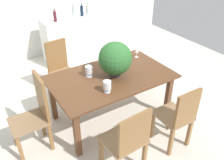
% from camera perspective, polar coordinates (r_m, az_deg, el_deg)
% --- Properties ---
extents(ground_plane, '(7.04, 7.04, 0.00)m').
position_cam_1_polar(ground_plane, '(4.10, -1.92, -6.70)').
color(ground_plane, silver).
extents(dining_table, '(1.78, 1.09, 0.75)m').
position_cam_1_polar(dining_table, '(3.57, -0.25, -0.35)').
color(dining_table, brown).
rests_on(dining_table, ground).
extents(chair_near_left, '(0.49, 0.45, 0.96)m').
position_cam_1_polar(chair_near_left, '(2.81, 3.91, -13.93)').
color(chair_near_left, brown).
rests_on(chair_near_left, ground).
extents(chair_far_left, '(0.44, 0.46, 1.02)m').
position_cam_1_polar(chair_far_left, '(4.26, -12.20, 3.04)').
color(chair_far_left, brown).
rests_on(chair_far_left, ground).
extents(chair_near_right, '(0.42, 0.46, 0.96)m').
position_cam_1_polar(chair_near_right, '(3.24, 15.52, -8.21)').
color(chair_near_right, brown).
rests_on(chair_near_right, ground).
extents(chair_head_end, '(0.47, 0.41, 1.08)m').
position_cam_1_polar(chair_head_end, '(3.27, -17.63, -7.18)').
color(chair_head_end, brown).
rests_on(chair_head_end, ground).
extents(flower_centerpiece, '(0.48, 0.48, 0.52)m').
position_cam_1_polar(flower_centerpiece, '(3.39, 0.77, 5.07)').
color(flower_centerpiece, '#333338').
rests_on(flower_centerpiece, dining_table).
extents(crystal_vase_left, '(0.11, 0.11, 0.17)m').
position_cam_1_polar(crystal_vase_left, '(3.47, -5.52, 2.29)').
color(crystal_vase_left, silver).
rests_on(crystal_vase_left, dining_table).
extents(crystal_vase_center_near, '(0.11, 0.11, 0.17)m').
position_cam_1_polar(crystal_vase_center_near, '(3.11, -1.15, -1.34)').
color(crystal_vase_center_near, silver).
rests_on(crystal_vase_center_near, dining_table).
extents(wine_glass, '(0.06, 0.06, 0.17)m').
position_cam_1_polar(wine_glass, '(4.04, 5.91, 6.98)').
color(wine_glass, silver).
rests_on(wine_glass, dining_table).
extents(kitchen_counter, '(1.49, 0.55, 0.99)m').
position_cam_1_polar(kitchen_counter, '(5.58, -8.33, 9.83)').
color(kitchen_counter, silver).
rests_on(kitchen_counter, ground).
extents(wine_bottle_dark, '(0.07, 0.07, 0.27)m').
position_cam_1_polar(wine_bottle_dark, '(5.48, -9.08, 16.10)').
color(wine_bottle_dark, '#B2BFB7').
rests_on(wine_bottle_dark, kitchen_counter).
extents(wine_bottle_amber, '(0.06, 0.06, 0.26)m').
position_cam_1_polar(wine_bottle_amber, '(5.13, -13.39, 14.50)').
color(wine_bottle_amber, '#511E28').
rests_on(wine_bottle_amber, kitchen_counter).
extents(wine_bottle_tall, '(0.07, 0.07, 0.26)m').
position_cam_1_polar(wine_bottle_tall, '(5.41, -7.20, 16.00)').
color(wine_bottle_tall, '#0F1E38').
rests_on(wine_bottle_tall, kitchen_counter).
extents(wine_bottle_green, '(0.08, 0.08, 0.26)m').
position_cam_1_polar(wine_bottle_green, '(5.53, -5.77, 16.36)').
color(wine_bottle_green, '#B2BFB7').
rests_on(wine_bottle_green, kitchen_counter).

